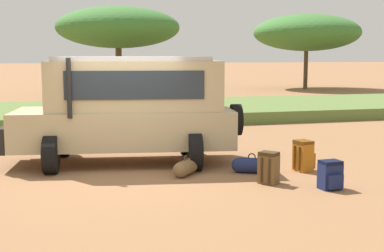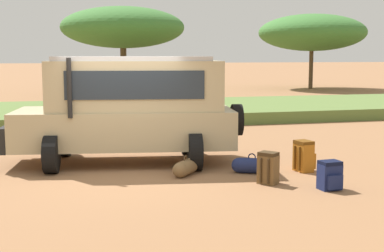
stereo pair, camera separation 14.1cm
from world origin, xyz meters
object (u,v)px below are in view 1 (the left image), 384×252
at_px(backpack_cluster_center, 304,156).
at_px(acacia_tree_centre_back, 307,33).
at_px(safari_vehicle, 129,107).
at_px(acacia_tree_left_mid, 118,28).
at_px(duffel_bag_low_black_case, 252,165).
at_px(backpack_beside_front_wheel, 269,168).
at_px(backpack_near_rear_wheel, 331,175).
at_px(duffel_bag_soft_canvas, 186,168).

bearing_deg(backpack_cluster_center, acacia_tree_centre_back, 62.48).
height_order(safari_vehicle, acacia_tree_left_mid, acacia_tree_left_mid).
bearing_deg(backpack_cluster_center, duffel_bag_low_black_case, 174.16).
bearing_deg(duffel_bag_low_black_case, safari_vehicle, 142.85).
relative_size(backpack_beside_front_wheel, backpack_near_rear_wheel, 1.16).
xyz_separation_m(backpack_cluster_center, backpack_near_rear_wheel, (-0.25, -1.56, -0.06)).
xyz_separation_m(duffel_bag_low_black_case, acacia_tree_centre_back, (14.47, 25.46, 3.92)).
distance_m(safari_vehicle, backpack_near_rear_wheel, 4.80).
distance_m(safari_vehicle, backpack_cluster_center, 4.05).
distance_m(backpack_near_rear_wheel, duffel_bag_low_black_case, 1.90).
bearing_deg(backpack_near_rear_wheel, safari_vehicle, 133.05).
relative_size(backpack_cluster_center, acacia_tree_left_mid, 0.09).
xyz_separation_m(backpack_near_rear_wheel, acacia_tree_centre_back, (13.58, 27.14, 3.83)).
bearing_deg(acacia_tree_centre_back, safari_vehicle, -125.29).
bearing_deg(acacia_tree_left_mid, backpack_beside_front_wheel, -91.10).
bearing_deg(backpack_near_rear_wheel, duffel_bag_low_black_case, 117.96).
xyz_separation_m(backpack_beside_front_wheel, backpack_cluster_center, (1.17, 0.84, 0.02)).
distance_m(safari_vehicle, duffel_bag_low_black_case, 3.12).
height_order(backpack_near_rear_wheel, duffel_bag_soft_canvas, backpack_near_rear_wheel).
distance_m(backpack_beside_front_wheel, duffel_bag_low_black_case, 0.97).
distance_m(backpack_beside_front_wheel, backpack_near_rear_wheel, 1.17).
relative_size(safari_vehicle, duffel_bag_low_black_case, 6.76).
bearing_deg(safari_vehicle, backpack_beside_front_wheel, -49.93).
bearing_deg(backpack_near_rear_wheel, acacia_tree_centre_back, 63.42).
height_order(acacia_tree_left_mid, acacia_tree_centre_back, acacia_tree_left_mid).
distance_m(backpack_cluster_center, duffel_bag_low_black_case, 1.16).
height_order(backpack_beside_front_wheel, duffel_bag_low_black_case, backpack_beside_front_wheel).
bearing_deg(safari_vehicle, backpack_near_rear_wheel, -46.95).
height_order(backpack_cluster_center, duffel_bag_soft_canvas, backpack_cluster_center).
relative_size(backpack_beside_front_wheel, backpack_cluster_center, 0.94).
height_order(duffel_bag_low_black_case, duffel_bag_soft_canvas, duffel_bag_low_black_case).
relative_size(backpack_cluster_center, acacia_tree_centre_back, 0.09).
relative_size(backpack_cluster_center, backpack_near_rear_wheel, 1.24).
relative_size(backpack_near_rear_wheel, duffel_bag_low_black_case, 0.66).
bearing_deg(duffel_bag_soft_canvas, duffel_bag_low_black_case, -6.75).
bearing_deg(acacia_tree_left_mid, duffel_bag_soft_canvas, -94.51).
relative_size(backpack_cluster_center, duffel_bag_soft_canvas, 0.93).
bearing_deg(duffel_bag_soft_canvas, backpack_near_rear_wheel, -38.84).
bearing_deg(acacia_tree_left_mid, backpack_near_rear_wheel, -88.96).
bearing_deg(safari_vehicle, duffel_bag_soft_canvas, -60.01).
bearing_deg(backpack_cluster_center, acacia_tree_left_mid, 91.72).
xyz_separation_m(backpack_beside_front_wheel, acacia_tree_left_mid, (0.47, 24.36, 3.87)).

